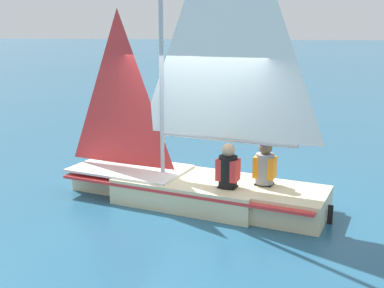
% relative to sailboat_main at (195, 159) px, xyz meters
% --- Properties ---
extents(ground_plane, '(260.00, 260.00, 0.00)m').
position_rel_sailboat_main_xyz_m(ground_plane, '(-0.05, 0.01, -0.77)').
color(ground_plane, '#235675').
extents(sailboat_main, '(4.70, 2.26, 5.42)m').
position_rel_sailboat_main_xyz_m(sailboat_main, '(0.00, 0.00, 0.00)').
color(sailboat_main, beige).
rests_on(sailboat_main, ground_plane).
extents(sailor_helm, '(0.39, 0.36, 1.16)m').
position_rel_sailboat_main_xyz_m(sailor_helm, '(0.63, -0.36, -0.15)').
color(sailor_helm, black).
rests_on(sailor_helm, ground_plane).
extents(sailor_crew, '(0.39, 0.36, 1.16)m').
position_rel_sailboat_main_xyz_m(sailor_crew, '(1.19, -0.08, -0.14)').
color(sailor_crew, black).
rests_on(sailor_crew, ground_plane).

